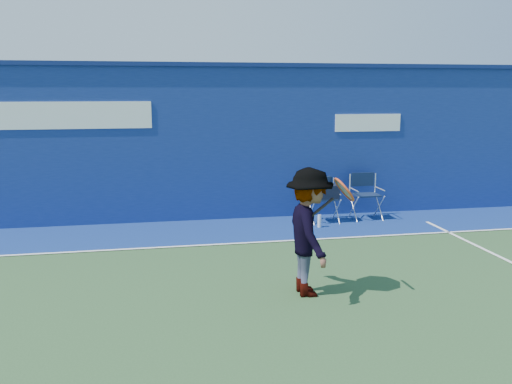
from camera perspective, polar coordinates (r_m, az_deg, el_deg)
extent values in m
plane|color=#2C4C28|center=(6.14, -3.02, -14.02)|extent=(80.00, 80.00, 0.00)
cube|color=navy|center=(10.80, -6.84, 4.99)|extent=(24.00, 0.40, 3.00)
cube|color=navy|center=(10.76, -7.03, 13.17)|extent=(24.00, 0.50, 0.08)
cube|color=white|center=(10.77, -23.10, 7.39)|extent=(4.50, 0.02, 0.50)
cube|color=white|center=(11.39, 11.71, 7.15)|extent=(1.40, 0.02, 0.35)
cube|color=navy|center=(9.99, -6.21, -4.20)|extent=(24.00, 1.80, 0.01)
cube|color=white|center=(9.12, -5.75, -5.59)|extent=(24.00, 0.06, 0.01)
cube|color=#0F1C38|center=(10.66, 7.19, -0.71)|extent=(0.45, 0.38, 0.03)
cube|color=silver|center=(10.83, 6.85, 0.50)|extent=(0.52, 0.02, 0.38)
cube|color=#0F1C38|center=(10.82, 6.85, 0.89)|extent=(0.45, 0.02, 0.26)
cube|color=black|center=(10.60, 7.25, 0.01)|extent=(0.52, 0.30, 0.28)
cube|color=#0F1C38|center=(10.81, 6.86, 1.08)|extent=(0.38, 0.06, 0.21)
cube|color=#0F1C38|center=(11.04, 11.57, -0.30)|extent=(0.48, 0.40, 0.03)
cube|color=silver|center=(11.22, 11.15, 0.92)|extent=(0.55, 0.02, 0.40)
cube|color=#0F1C38|center=(11.21, 11.17, 1.32)|extent=(0.48, 0.03, 0.28)
cylinder|color=silver|center=(10.30, 6.69, -3.07)|extent=(0.07, 0.07, 0.25)
imported|color=#EA4738|center=(6.83, 5.62, -4.22)|extent=(0.61, 1.05, 1.62)
torus|color=#C73F1A|center=(6.72, 9.26, 0.25)|extent=(0.25, 0.37, 0.31)
cylinder|color=gray|center=(6.72, 9.26, 0.25)|extent=(0.19, 0.31, 0.25)
cylinder|color=black|center=(6.68, 7.02, -1.57)|extent=(0.29, 0.04, 0.23)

